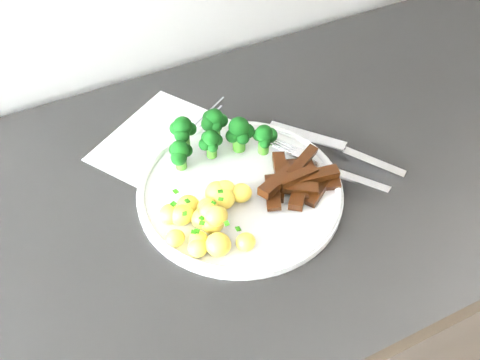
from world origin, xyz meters
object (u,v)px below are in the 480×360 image
Objects in this scene: recipe_paper at (195,155)px; fork at (330,168)px; counter at (269,329)px; knife at (352,155)px; broccoli at (216,135)px; potatoes at (209,214)px; beef_strips at (295,181)px; plate at (240,190)px.

fork reaches higher than recipe_paper.
knife reaches higher than counter.
recipe_paper is at bearing 137.67° from counter.
fork is (0.13, -0.11, -0.03)m from broccoli.
counter is at bearing 18.06° from potatoes.
fork is at bearing -40.62° from broccoli.
fork is at bearing -163.18° from knife.
beef_strips reaches higher than fork.
broccoli is (0.00, 0.08, 0.04)m from plate.
fork is (0.06, -0.04, 0.48)m from counter.
counter is 0.49m from beef_strips.
beef_strips is at bearing -22.25° from plate.
plate is 1.82× the size of broccoli.
recipe_paper is at bearing 104.53° from plate.
counter is 0.49m from fork.
broccoli is at bearing 134.41° from counter.
recipe_paper is (-0.10, 0.09, 0.46)m from counter.
potatoes is 0.80× the size of fork.
broccoli reaches higher than beef_strips.
fork is 0.06m from knife.
recipe_paper is 2.11× the size of broccoli.
knife is (0.05, 0.02, -0.01)m from fork.
recipe_paper is 0.14m from potatoes.
recipe_paper is 0.17m from beef_strips.
counter is 19.64× the size of beef_strips.
counter is at bearing -45.59° from broccoli.
recipe_paper is at bearing 126.89° from beef_strips.
recipe_paper is 1.78× the size of knife.
counter is at bearing 168.23° from knife.
potatoes is at bearing -178.35° from beef_strips.
plate is 0.07m from potatoes.
potatoes is 0.14m from beef_strips.
beef_strips is (-0.00, -0.04, 0.48)m from counter.
broccoli is 0.14m from potatoes.
beef_strips is at bearing -53.11° from recipe_paper.
counter is at bearing -42.33° from recipe_paper.
fork reaches higher than knife.
potatoes reaches higher than beef_strips.
broccoli is at bearing 139.38° from fork.
knife is at bearing -27.68° from broccoli.
plate is at bearing 157.75° from beef_strips.
plate is 0.18m from knife.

